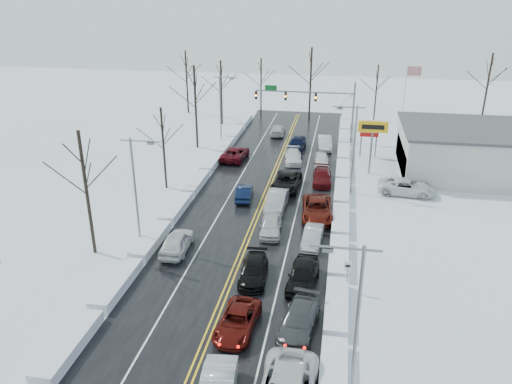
% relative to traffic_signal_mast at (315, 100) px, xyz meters
% --- Properties ---
extents(ground, '(160.00, 160.00, 0.00)m').
position_rel_traffic_signal_mast_xyz_m(ground, '(-3.45, -27.99, -5.48)').
color(ground, silver).
rests_on(ground, ground).
extents(road_surface, '(14.00, 84.00, 0.01)m').
position_rel_traffic_signal_mast_xyz_m(road_surface, '(-3.45, -25.99, -5.47)').
color(road_surface, black).
rests_on(road_surface, ground).
extents(snow_bank_left, '(1.47, 72.00, 0.74)m').
position_rel_traffic_signal_mast_xyz_m(snow_bank_left, '(-11.05, -25.99, -5.48)').
color(snow_bank_left, silver).
rests_on(snow_bank_left, ground).
extents(snow_bank_right, '(1.47, 72.00, 0.74)m').
position_rel_traffic_signal_mast_xyz_m(snow_bank_right, '(4.15, -25.99, -5.48)').
color(snow_bank_right, silver).
rests_on(snow_bank_right, ground).
extents(traffic_signal_mast, '(13.28, 0.39, 8.00)m').
position_rel_traffic_signal_mast_xyz_m(traffic_signal_mast, '(0.00, 0.00, 0.00)').
color(traffic_signal_mast, slate).
rests_on(traffic_signal_mast, ground).
extents(tires_plus_sign, '(3.20, 0.34, 6.00)m').
position_rel_traffic_signal_mast_xyz_m(tires_plus_sign, '(7.05, -12.00, -0.49)').
color(tires_plus_sign, slate).
rests_on(tires_plus_sign, ground).
extents(used_vehicles_sign, '(2.20, 0.22, 4.65)m').
position_rel_traffic_signal_mast_xyz_m(used_vehicles_sign, '(7.05, -5.99, -2.16)').
color(used_vehicles_sign, slate).
rests_on(used_vehicles_sign, ground).
extents(speed_limit_sign, '(0.55, 0.09, 2.35)m').
position_rel_traffic_signal_mast_xyz_m(speed_limit_sign, '(4.75, -35.99, -3.84)').
color(speed_limit_sign, slate).
rests_on(speed_limit_sign, ground).
extents(flagpole, '(1.87, 1.20, 10.00)m').
position_rel_traffic_signal_mast_xyz_m(flagpole, '(11.72, 2.01, 0.45)').
color(flagpole, silver).
rests_on(flagpole, ground).
extents(dealership_building, '(20.40, 12.40, 5.30)m').
position_rel_traffic_signal_mast_xyz_m(dealership_building, '(20.53, -9.99, -2.82)').
color(dealership_building, beige).
rests_on(dealership_building, ground).
extents(streetlight_se, '(3.20, 0.25, 9.00)m').
position_rel_traffic_signal_mast_xyz_m(streetlight_se, '(4.85, -45.99, -0.17)').
color(streetlight_se, slate).
rests_on(streetlight_se, ground).
extents(streetlight_ne, '(3.20, 0.25, 9.00)m').
position_rel_traffic_signal_mast_xyz_m(streetlight_ne, '(4.85, -17.99, -0.17)').
color(streetlight_ne, slate).
rests_on(streetlight_ne, ground).
extents(streetlight_sw, '(3.20, 0.25, 9.00)m').
position_rel_traffic_signal_mast_xyz_m(streetlight_sw, '(-11.74, -31.99, -0.17)').
color(streetlight_sw, slate).
rests_on(streetlight_sw, ground).
extents(streetlight_nw, '(3.20, 0.25, 9.00)m').
position_rel_traffic_signal_mast_xyz_m(streetlight_nw, '(-11.74, -3.99, -0.17)').
color(streetlight_nw, slate).
rests_on(streetlight_nw, ground).
extents(tree_left_b, '(4.00, 4.00, 10.00)m').
position_rel_traffic_signal_mast_xyz_m(tree_left_b, '(-14.95, -33.99, 1.51)').
color(tree_left_b, '#2D231C').
rests_on(tree_left_b, ground).
extents(tree_left_c, '(3.40, 3.40, 8.50)m').
position_rel_traffic_signal_mast_xyz_m(tree_left_c, '(-13.95, -19.99, 0.46)').
color(tree_left_c, '#2D231C').
rests_on(tree_left_c, ground).
extents(tree_left_d, '(4.20, 4.20, 10.50)m').
position_rel_traffic_signal_mast_xyz_m(tree_left_d, '(-14.65, -5.99, 1.86)').
color(tree_left_d, '#2D231C').
rests_on(tree_left_d, ground).
extents(tree_left_e, '(3.80, 3.80, 9.50)m').
position_rel_traffic_signal_mast_xyz_m(tree_left_e, '(-14.25, 6.01, 1.16)').
color(tree_left_e, '#2D231C').
rests_on(tree_left_e, ground).
extents(tree_far_a, '(4.00, 4.00, 10.00)m').
position_rel_traffic_signal_mast_xyz_m(tree_far_a, '(-21.45, 12.01, 1.51)').
color(tree_far_a, '#2D231C').
rests_on(tree_far_a, ground).
extents(tree_far_b, '(3.60, 3.60, 9.00)m').
position_rel_traffic_signal_mast_xyz_m(tree_far_b, '(-9.45, 13.01, 0.81)').
color(tree_far_b, '#2D231C').
rests_on(tree_far_b, ground).
extents(tree_far_c, '(4.40, 4.40, 11.00)m').
position_rel_traffic_signal_mast_xyz_m(tree_far_c, '(-1.45, 11.01, 2.21)').
color(tree_far_c, '#2D231C').
rests_on(tree_far_c, ground).
extents(tree_far_d, '(3.40, 3.40, 8.50)m').
position_rel_traffic_signal_mast_xyz_m(tree_far_d, '(8.55, 12.51, 0.46)').
color(tree_far_d, '#2D231C').
rests_on(tree_far_d, ground).
extents(tree_far_e, '(4.20, 4.20, 10.50)m').
position_rel_traffic_signal_mast_xyz_m(tree_far_e, '(24.55, 13.01, 1.86)').
color(tree_far_e, '#2D231C').
rests_on(tree_far_e, ground).
extents(queued_car_2, '(2.49, 4.90, 1.32)m').
position_rel_traffic_signal_mast_xyz_m(queued_car_2, '(-1.78, -41.46, -5.48)').
color(queued_car_2, '#4C0E0A').
rests_on(queued_car_2, ground).
extents(queued_car_3, '(2.18, 4.77, 1.35)m').
position_rel_traffic_signal_mast_xyz_m(queued_car_3, '(-1.85, -35.56, -5.48)').
color(queued_car_3, black).
rests_on(queued_car_3, ground).
extents(queued_car_4, '(2.09, 4.47, 1.48)m').
position_rel_traffic_signal_mast_xyz_m(queued_car_4, '(-1.67, -28.32, -5.48)').
color(queued_car_4, silver).
rests_on(queued_car_4, ground).
extents(queued_car_5, '(1.86, 5.01, 1.64)m').
position_rel_traffic_signal_mast_xyz_m(queued_car_5, '(-1.87, -23.34, -5.48)').
color(queued_car_5, '#95979C').
rests_on(queued_car_5, ground).
extents(queued_car_6, '(3.00, 5.91, 1.60)m').
position_rel_traffic_signal_mast_xyz_m(queued_car_6, '(-1.56, -18.16, -5.48)').
color(queued_car_6, black).
rests_on(queued_car_6, ground).
extents(queued_car_7, '(2.54, 4.98, 1.38)m').
position_rel_traffic_signal_mast_xyz_m(queued_car_7, '(-1.76, -9.63, -5.48)').
color(queued_car_7, silver).
rests_on(queued_car_7, ground).
extents(queued_car_8, '(2.35, 5.05, 1.67)m').
position_rel_traffic_signal_mast_xyz_m(queued_car_8, '(-1.81, -4.74, -5.48)').
color(queued_car_8, black).
rests_on(queued_car_8, ground).
extents(queued_car_11, '(2.63, 5.21, 1.45)m').
position_rel_traffic_signal_mast_xyz_m(queued_car_11, '(1.92, -40.79, -5.48)').
color(queued_car_11, '#3A3C3E').
rests_on(queued_car_11, ground).
extents(queued_car_12, '(2.30, 5.05, 1.68)m').
position_rel_traffic_signal_mast_xyz_m(queued_car_12, '(1.72, -35.80, -5.48)').
color(queued_car_12, black).
rests_on(queued_car_12, ground).
extents(queued_car_13, '(1.69, 4.22, 1.37)m').
position_rel_traffic_signal_mast_xyz_m(queued_car_13, '(1.97, -29.68, -5.48)').
color(queued_car_13, '#A1A3A8').
rests_on(queued_car_13, ground).
extents(queued_car_14, '(3.14, 6.08, 1.64)m').
position_rel_traffic_signal_mast_xyz_m(queued_car_14, '(2.00, -24.42, -5.48)').
color(queued_car_14, '#54130B').
rests_on(queued_car_14, ground).
extents(queued_car_15, '(2.22, 4.95, 1.41)m').
position_rel_traffic_signal_mast_xyz_m(queued_car_15, '(1.99, -15.79, -5.48)').
color(queued_car_15, '#47090C').
rests_on(queued_car_15, ground).
extents(queued_car_16, '(1.94, 4.20, 1.39)m').
position_rel_traffic_signal_mast_xyz_m(queued_car_16, '(1.63, -10.29, -5.48)').
color(queued_car_16, silver).
rests_on(queued_car_16, ground).
extents(queued_car_17, '(2.10, 4.94, 1.58)m').
position_rel_traffic_signal_mast_xyz_m(queued_car_17, '(1.69, -3.60, -5.48)').
color(queued_car_17, silver).
rests_on(queued_car_17, ground).
extents(oncoming_car_0, '(1.87, 4.32, 1.38)m').
position_rel_traffic_signal_mast_xyz_m(oncoming_car_0, '(-5.34, -21.47, -5.48)').
color(oncoming_car_0, black).
rests_on(oncoming_car_0, ground).
extents(oncoming_car_1, '(2.92, 5.69, 1.54)m').
position_rel_traffic_signal_mast_xyz_m(oncoming_car_1, '(-8.80, -9.84, -5.48)').
color(oncoming_car_1, '#520A13').
rests_on(oncoming_car_1, ground).
extents(oncoming_car_2, '(2.17, 4.81, 1.37)m').
position_rel_traffic_signal_mast_xyz_m(oncoming_car_2, '(-5.16, 1.69, -5.48)').
color(oncoming_car_2, silver).
rests_on(oncoming_car_2, ground).
extents(oncoming_car_3, '(2.10, 4.83, 1.62)m').
position_rel_traffic_signal_mast_xyz_m(oncoming_car_3, '(-8.58, -32.66, -5.48)').
color(oncoming_car_3, silver).
rests_on(oncoming_car_3, ground).
extents(parked_car_0, '(5.92, 3.17, 1.58)m').
position_rel_traffic_signal_mast_xyz_m(parked_car_0, '(10.58, -17.46, -5.48)').
color(parked_car_0, white).
rests_on(parked_car_0, ground).
extents(parked_car_1, '(2.59, 5.61, 1.59)m').
position_rel_traffic_signal_mast_xyz_m(parked_car_1, '(13.40, -12.27, -5.48)').
color(parked_car_1, '#45484B').
rests_on(parked_car_1, ground).
extents(parked_car_2, '(1.86, 3.99, 1.32)m').
position_rel_traffic_signal_mast_xyz_m(parked_car_2, '(11.60, -4.75, -5.48)').
color(parked_car_2, black).
rests_on(parked_car_2, ground).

